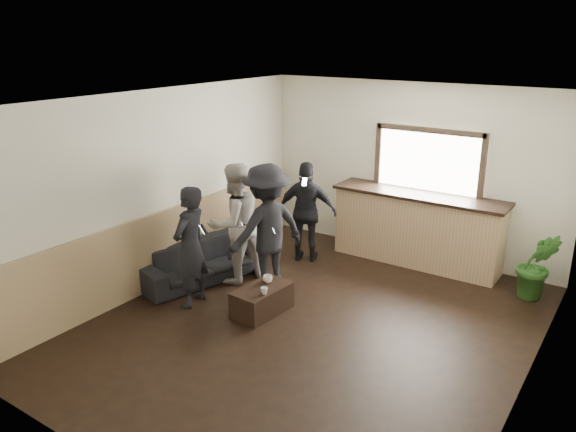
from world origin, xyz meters
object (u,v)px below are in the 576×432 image
Objects in this scene: person_c at (267,229)px; potted_plant at (537,265)px; bar_counter at (418,224)px; cup_b at (264,291)px; person_d at (307,212)px; coffee_table at (262,300)px; person_a at (190,247)px; cup_a at (268,279)px; sofa at (201,261)px; person_b at (235,223)px.

potted_plant is at bearing 139.93° from person_c.
bar_counter reaches higher than cup_b.
person_d reaches higher than potted_plant.
coffee_table is 0.50× the size of person_d.
person_a is at bearing -170.21° from cup_b.
cup_a reaches higher than cup_b.
cup_b is at bearing -43.80° from coffee_table.
sofa is 14.96× the size of cup_a.
potted_plant is 3.42m from person_d.
coffee_table is at bearing 82.35° from person_d.
person_d is at bearing 104.58° from coffee_table.
sofa is 2.38× the size of coffee_table.
person_a is (-1.07, -0.18, 0.43)m from cup_b.
potted_plant reaches higher than coffee_table.
person_c is 1.26m from person_d.
person_a is at bearing 16.87° from person_b.
potted_plant is (4.26, 2.09, 0.21)m from sofa.
person_d is (-0.12, 1.25, -0.11)m from person_c.
person_b reaches higher than person_a.
cup_b is (0.14, -0.13, 0.22)m from coffee_table.
cup_a is at bearing -141.97° from potted_plant.
cup_b reaches higher than coffee_table.
coffee_table is 3.78m from potted_plant.
person_a is 2.22m from person_d.
coffee_table is at bearing 100.07° from person_a.
person_b is at bearing -154.32° from potted_plant.
person_d is at bearing -15.17° from sofa.
sofa is 1.07× the size of person_b.
person_c is (-0.50, 0.74, 0.52)m from cup_b.
person_d is at bearing 159.74° from person_a.
person_b is (0.45, 0.26, 0.61)m from sofa.
cup_b is (0.17, -0.30, -0.01)m from cup_a.
cup_a is at bearing 82.77° from person_d.
bar_counter is 3.37× the size of coffee_table.
bar_counter is at bearing 170.62° from potted_plant.
bar_counter reaches higher than person_c.
person_b reaches higher than coffee_table.
person_c reaches higher than potted_plant.
coffee_table is 1.18m from person_a.
sofa reaches higher than cup_b.
sofa is at bearing -135.08° from bar_counter.
person_a is 0.90× the size of person_c.
person_c is (0.57, -0.00, 0.03)m from person_b.
person_c is at bearing 106.61° from person_b.
bar_counter is at bearing 154.38° from person_b.
person_b reaches higher than cup_a.
person_d is (0.45, 2.17, -0.02)m from person_a.
person_a is at bearing -122.55° from bar_counter.
coffee_table is at bearing -139.60° from potted_plant.
person_d is (-0.62, 1.99, 0.41)m from cup_b.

